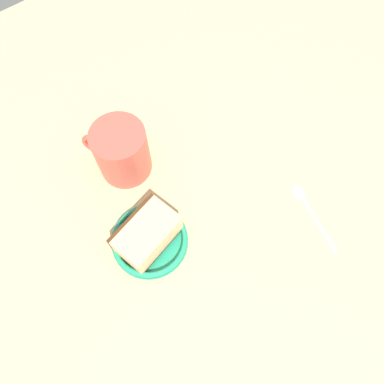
{
  "coord_description": "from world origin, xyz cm",
  "views": [
    {
      "loc": [
        -16.79,
        -16.53,
        61.99
      ],
      "look_at": [
        -0.41,
        4.89,
        3.0
      ],
      "focal_mm": 35.04,
      "sensor_mm": 36.0,
      "label": 1
    }
  ],
  "objects_px": {
    "cake_slice": "(147,234)",
    "teaspoon": "(306,203)",
    "tea_mug": "(121,151)",
    "small_plate": "(150,240)"
  },
  "relations": [
    {
      "from": "tea_mug",
      "to": "teaspoon",
      "type": "distance_m",
      "value": 0.34
    },
    {
      "from": "tea_mug",
      "to": "cake_slice",
      "type": "bearing_deg",
      "value": -108.39
    },
    {
      "from": "small_plate",
      "to": "tea_mug",
      "type": "distance_m",
      "value": 0.16
    },
    {
      "from": "cake_slice",
      "to": "teaspoon",
      "type": "distance_m",
      "value": 0.29
    },
    {
      "from": "cake_slice",
      "to": "teaspoon",
      "type": "relative_size",
      "value": 0.85
    },
    {
      "from": "tea_mug",
      "to": "teaspoon",
      "type": "relative_size",
      "value": 0.8
    },
    {
      "from": "cake_slice",
      "to": "tea_mug",
      "type": "height_order",
      "value": "tea_mug"
    },
    {
      "from": "teaspoon",
      "to": "tea_mug",
      "type": "bearing_deg",
      "value": 129.46
    },
    {
      "from": "tea_mug",
      "to": "teaspoon",
      "type": "bearing_deg",
      "value": -50.54
    },
    {
      "from": "small_plate",
      "to": "tea_mug",
      "type": "relative_size",
      "value": 1.17
    }
  ]
}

